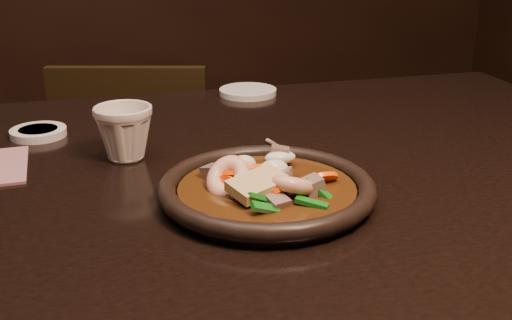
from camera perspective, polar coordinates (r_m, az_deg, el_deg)
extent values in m
cube|color=black|center=(0.92, -7.92, -2.38)|extent=(1.60, 0.90, 0.04)
cylinder|color=black|center=(1.64, 16.84, -6.87)|extent=(0.06, 0.06, 0.71)
cube|color=black|center=(1.73, -9.56, -3.83)|extent=(0.45, 0.45, 0.04)
cylinder|color=black|center=(1.93, -4.07, -7.38)|extent=(0.03, 0.03, 0.36)
cylinder|color=black|center=(1.68, -4.82, -12.20)|extent=(0.03, 0.03, 0.36)
cylinder|color=black|center=(1.98, -12.82, -7.19)|extent=(0.03, 0.03, 0.36)
cylinder|color=black|center=(1.73, -14.98, -11.81)|extent=(0.03, 0.03, 0.36)
cube|color=black|center=(1.50, -11.06, 0.87)|extent=(0.35, 0.12, 0.39)
cylinder|color=black|center=(0.82, 0.97, -3.22)|extent=(0.26, 0.26, 0.01)
torus|color=black|center=(0.82, 0.98, -2.46)|extent=(0.28, 0.28, 0.02)
cylinder|color=#3A1E0A|center=(0.82, 0.98, -2.71)|extent=(0.23, 0.23, 0.01)
ellipsoid|color=#3A1E0A|center=(0.82, 0.98, -2.71)|extent=(0.13, 0.12, 0.04)
torus|color=#ECB295|center=(0.79, 3.19, -2.23)|extent=(0.08, 0.08, 0.04)
torus|color=#ECB295|center=(0.81, -2.52, -1.61)|extent=(0.08, 0.08, 0.05)
cube|color=#83675F|center=(0.77, 1.77, -3.96)|extent=(0.03, 0.04, 0.03)
cube|color=#83675F|center=(0.84, -3.79, -1.16)|extent=(0.04, 0.04, 0.03)
cube|color=#83675F|center=(0.89, 2.08, 0.47)|extent=(0.03, 0.03, 0.03)
cube|color=#83675F|center=(0.82, 2.35, -1.59)|extent=(0.04, 0.04, 0.03)
cube|color=#83675F|center=(0.80, 5.04, -2.37)|extent=(0.03, 0.03, 0.03)
cube|color=#83675F|center=(0.81, -0.65, -1.77)|extent=(0.03, 0.03, 0.03)
cylinder|color=#FF4808|center=(0.78, 2.17, -2.47)|extent=(0.06, 0.06, 0.03)
cylinder|color=#FF4808|center=(0.82, -1.88, -1.26)|extent=(0.06, 0.05, 0.03)
cylinder|color=#FF4808|center=(0.80, -2.50, -2.31)|extent=(0.04, 0.05, 0.04)
cylinder|color=#FF4808|center=(0.83, 5.93, -1.62)|extent=(0.05, 0.04, 0.04)
cylinder|color=#FF4808|center=(0.86, -0.35, -0.98)|extent=(0.05, 0.04, 0.04)
cube|color=#146B18|center=(0.82, 1.07, -1.94)|extent=(0.04, 0.03, 0.02)
cube|color=#146B18|center=(0.76, 0.43, -3.47)|extent=(0.04, 0.02, 0.03)
cube|color=#146B18|center=(0.76, 4.97, -3.84)|extent=(0.04, 0.03, 0.01)
cube|color=#146B18|center=(0.74, 0.88, -4.30)|extent=(0.04, 0.02, 0.02)
cube|color=#146B18|center=(0.79, 5.62, -2.63)|extent=(0.03, 0.04, 0.03)
cube|color=#146B18|center=(0.83, 0.33, -2.06)|extent=(0.03, 0.04, 0.01)
ellipsoid|color=beige|center=(0.86, -1.16, -0.40)|extent=(0.04, 0.02, 0.03)
ellipsoid|color=beige|center=(0.83, 1.92, -1.14)|extent=(0.03, 0.02, 0.02)
ellipsoid|color=beige|center=(0.80, -0.73, -1.88)|extent=(0.04, 0.03, 0.03)
ellipsoid|color=beige|center=(0.88, 2.15, 0.22)|extent=(0.04, 0.02, 0.02)
ellipsoid|color=beige|center=(0.81, 0.93, -1.79)|extent=(0.04, 0.02, 0.03)
ellipsoid|color=beige|center=(0.83, 1.56, -0.87)|extent=(0.04, 0.03, 0.03)
cube|color=#D0BA7C|center=(0.78, 0.19, -2.16)|extent=(0.08, 0.07, 0.03)
cylinder|color=white|center=(1.12, -18.78, 2.34)|extent=(0.09, 0.09, 0.01)
cylinder|color=white|center=(1.32, -0.73, 6.09)|extent=(0.12, 0.12, 0.01)
imported|color=beige|center=(0.97, -11.64, 2.54)|extent=(0.11, 0.10, 0.09)
cylinder|color=tan|center=(0.93, 4.75, -0.42)|extent=(0.06, 0.22, 0.01)
cylinder|color=tan|center=(0.94, 4.36, -0.20)|extent=(0.06, 0.22, 0.01)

